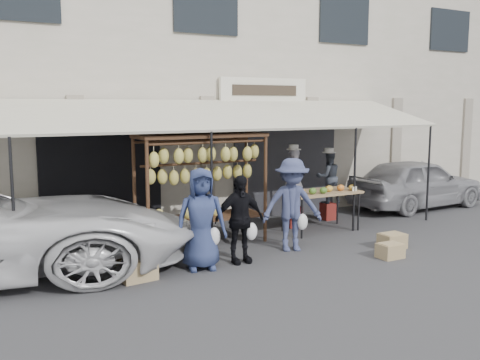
# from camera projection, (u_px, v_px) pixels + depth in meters

# --- Properties ---
(ground_plane) EXTENTS (90.00, 90.00, 0.00)m
(ground_plane) POSITION_uv_depth(u_px,v_px,m) (288.00, 258.00, 9.79)
(ground_plane) COLOR #2D2D30
(shophouse) EXTENTS (24.00, 6.15, 7.30)m
(shophouse) POSITION_uv_depth(u_px,v_px,m) (161.00, 74.00, 14.94)
(shophouse) COLOR beige
(shophouse) RESTS_ON ground_plane
(awning) EXTENTS (10.00, 2.35, 2.92)m
(awning) POSITION_uv_depth(u_px,v_px,m) (231.00, 115.00, 11.42)
(awning) COLOR beige
(awning) RESTS_ON ground_plane
(banana_rack) EXTENTS (2.60, 0.90, 2.24)m
(banana_rack) POSITION_uv_depth(u_px,v_px,m) (202.00, 167.00, 10.54)
(banana_rack) COLOR black
(banana_rack) RESTS_ON ground_plane
(produce_table) EXTENTS (1.70, 0.90, 1.04)m
(produce_table) POSITION_uv_depth(u_px,v_px,m) (322.00, 193.00, 11.80)
(produce_table) COLOR #9A8252
(produce_table) RESTS_ON ground_plane
(vendor_left) EXTENTS (0.54, 0.41, 1.34)m
(vendor_left) POSITION_uv_depth(u_px,v_px,m) (293.00, 177.00, 12.22)
(vendor_left) COLOR gray
(vendor_left) RESTS_ON stool_left
(vendor_right) EXTENTS (0.72, 0.62, 1.27)m
(vendor_right) POSITION_uv_depth(u_px,v_px,m) (328.00, 177.00, 13.00)
(vendor_right) COLOR #323842
(vendor_right) RESTS_ON stool_right
(customer_left) EXTENTS (0.96, 0.75, 1.74)m
(customer_left) POSITION_uv_depth(u_px,v_px,m) (201.00, 219.00, 9.07)
(customer_left) COLOR navy
(customer_left) RESTS_ON ground_plane
(customer_mid) EXTENTS (0.95, 0.45, 1.57)m
(customer_mid) POSITION_uv_depth(u_px,v_px,m) (239.00, 219.00, 9.45)
(customer_mid) COLOR black
(customer_mid) RESTS_ON ground_plane
(customer_right) EXTENTS (1.31, 1.01, 1.79)m
(customer_right) POSITION_uv_depth(u_px,v_px,m) (292.00, 205.00, 10.23)
(customer_right) COLOR #383F64
(customer_right) RESTS_ON ground_plane
(stool_left) EXTENTS (0.37, 0.37, 0.48)m
(stool_left) POSITION_uv_depth(u_px,v_px,m) (293.00, 216.00, 12.34)
(stool_left) COLOR maroon
(stool_left) RESTS_ON ground_plane
(stool_right) EXTENTS (0.31, 0.31, 0.42)m
(stool_right) POSITION_uv_depth(u_px,v_px,m) (328.00, 211.00, 13.12)
(stool_right) COLOR maroon
(stool_right) RESTS_ON ground_plane
(crate_near_a) EXTENTS (0.45, 0.34, 0.27)m
(crate_near_a) POSITION_uv_depth(u_px,v_px,m) (390.00, 251.00, 9.82)
(crate_near_a) COLOR tan
(crate_near_a) RESTS_ON ground_plane
(crate_near_b) EXTENTS (0.48, 0.37, 0.29)m
(crate_near_b) POSITION_uv_depth(u_px,v_px,m) (392.00, 241.00, 10.49)
(crate_near_b) COLOR tan
(crate_near_b) RESTS_ON ground_plane
(crate_far) EXTENTS (0.60, 0.48, 0.34)m
(crate_far) POSITION_uv_depth(u_px,v_px,m) (137.00, 270.00, 8.58)
(crate_far) COLOR tan
(crate_far) RESTS_ON ground_plane
(sedan) EXTENTS (4.11, 1.79, 1.38)m
(sedan) POSITION_uv_depth(u_px,v_px,m) (416.00, 183.00, 14.55)
(sedan) COLOR #949499
(sedan) RESTS_ON ground_plane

